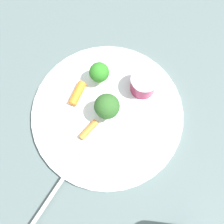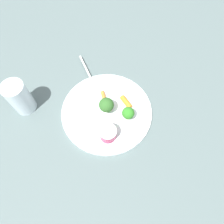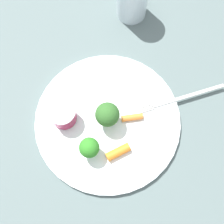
{
  "view_description": "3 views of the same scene",
  "coord_description": "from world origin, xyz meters",
  "px_view_note": "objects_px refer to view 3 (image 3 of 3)",
  "views": [
    {
      "loc": [
        0.11,
        0.12,
        0.52
      ],
      "look_at": [
        -0.01,
        0.01,
        0.02
      ],
      "focal_mm": 44.97,
      "sensor_mm": 36.0,
      "label": 1
    },
    {
      "loc": [
        -0.3,
        0.04,
        0.59
      ],
      "look_at": [
        -0.02,
        -0.01,
        0.03
      ],
      "focal_mm": 32.45,
      "sensor_mm": 36.0,
      "label": 2
    },
    {
      "loc": [
        -0.01,
        -0.18,
        0.61
      ],
      "look_at": [
        0.01,
        0.01,
        0.03
      ],
      "focal_mm": 49.87,
      "sensor_mm": 36.0,
      "label": 3
    }
  ],
  "objects_px": {
    "carrot_stick_1": "(132,116)",
    "fork": "(181,98)",
    "sauce_cup": "(63,115)",
    "carrot_stick_0": "(118,152)",
    "plate": "(108,121)",
    "broccoli_floret_0": "(89,148)",
    "broccoli_floret_1": "(107,115)"
  },
  "relations": [
    {
      "from": "plate",
      "to": "sauce_cup",
      "type": "distance_m",
      "value": 0.09
    },
    {
      "from": "plate",
      "to": "broccoli_floret_0",
      "type": "relative_size",
      "value": 5.38
    },
    {
      "from": "broccoli_floret_1",
      "to": "carrot_stick_1",
      "type": "distance_m",
      "value": 0.06
    },
    {
      "from": "sauce_cup",
      "to": "carrot_stick_0",
      "type": "height_order",
      "value": "sauce_cup"
    },
    {
      "from": "carrot_stick_1",
      "to": "sauce_cup",
      "type": "bearing_deg",
      "value": 176.23
    },
    {
      "from": "broccoli_floret_0",
      "to": "carrot_stick_1",
      "type": "bearing_deg",
      "value": 35.72
    },
    {
      "from": "sauce_cup",
      "to": "broccoli_floret_0",
      "type": "distance_m",
      "value": 0.09
    },
    {
      "from": "carrot_stick_0",
      "to": "fork",
      "type": "height_order",
      "value": "carrot_stick_0"
    },
    {
      "from": "broccoli_floret_0",
      "to": "carrot_stick_1",
      "type": "height_order",
      "value": "broccoli_floret_0"
    },
    {
      "from": "sauce_cup",
      "to": "broccoli_floret_1",
      "type": "distance_m",
      "value": 0.09
    },
    {
      "from": "carrot_stick_1",
      "to": "broccoli_floret_1",
      "type": "bearing_deg",
      "value": -175.35
    },
    {
      "from": "broccoli_floret_0",
      "to": "carrot_stick_1",
      "type": "distance_m",
      "value": 0.11
    },
    {
      "from": "plate",
      "to": "broccoli_floret_0",
      "type": "distance_m",
      "value": 0.08
    },
    {
      "from": "broccoli_floret_1",
      "to": "carrot_stick_0",
      "type": "relative_size",
      "value": 1.31
    },
    {
      "from": "carrot_stick_0",
      "to": "carrot_stick_1",
      "type": "xyz_separation_m",
      "value": [
        0.03,
        0.07,
        -0.0
      ]
    },
    {
      "from": "fork",
      "to": "carrot_stick_0",
      "type": "bearing_deg",
      "value": -143.97
    },
    {
      "from": "broccoli_floret_1",
      "to": "carrot_stick_0",
      "type": "height_order",
      "value": "broccoli_floret_1"
    },
    {
      "from": "broccoli_floret_0",
      "to": "carrot_stick_0",
      "type": "height_order",
      "value": "broccoli_floret_0"
    },
    {
      "from": "sauce_cup",
      "to": "carrot_stick_0",
      "type": "bearing_deg",
      "value": -38.44
    },
    {
      "from": "plate",
      "to": "carrot_stick_1",
      "type": "relative_size",
      "value": 6.86
    },
    {
      "from": "carrot_stick_1",
      "to": "fork",
      "type": "bearing_deg",
      "value": 16.35
    },
    {
      "from": "broccoli_floret_0",
      "to": "carrot_stick_0",
      "type": "xyz_separation_m",
      "value": [
        0.05,
        -0.01,
        -0.03
      ]
    },
    {
      "from": "plate",
      "to": "carrot_stick_1",
      "type": "bearing_deg",
      "value": 4.04
    },
    {
      "from": "sauce_cup",
      "to": "broccoli_floret_1",
      "type": "height_order",
      "value": "broccoli_floret_1"
    },
    {
      "from": "broccoli_floret_1",
      "to": "carrot_stick_1",
      "type": "relative_size",
      "value": 1.47
    },
    {
      "from": "sauce_cup",
      "to": "fork",
      "type": "height_order",
      "value": "sauce_cup"
    },
    {
      "from": "fork",
      "to": "sauce_cup",
      "type": "bearing_deg",
      "value": -174.77
    },
    {
      "from": "carrot_stick_0",
      "to": "fork",
      "type": "bearing_deg",
      "value": 36.03
    },
    {
      "from": "plate",
      "to": "fork",
      "type": "xyz_separation_m",
      "value": [
        0.15,
        0.03,
        0.01
      ]
    },
    {
      "from": "plate",
      "to": "carrot_stick_1",
      "type": "distance_m",
      "value": 0.05
    },
    {
      "from": "broccoli_floret_1",
      "to": "sauce_cup",
      "type": "bearing_deg",
      "value": 171.43
    },
    {
      "from": "carrot_stick_1",
      "to": "fork",
      "type": "height_order",
      "value": "carrot_stick_1"
    }
  ]
}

